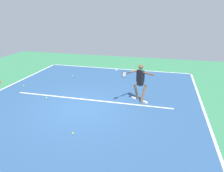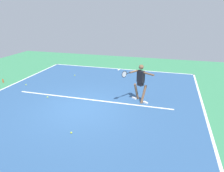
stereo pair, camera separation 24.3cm
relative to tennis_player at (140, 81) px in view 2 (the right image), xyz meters
name	(u,v)px [view 2 (the right image)]	position (x,y,z in m)	size (l,w,h in m)	color
ground_plane	(82,108)	(2.30, 1.44, -1.03)	(22.31, 22.31, 0.00)	#388456
court_surface	(82,108)	(2.30, 1.44, -1.02)	(10.40, 13.66, 0.00)	#2D5484
court_line_baseline_near	(119,69)	(2.30, -5.33, -1.02)	(10.40, 0.10, 0.01)	white
court_line_sideline_left	(208,125)	(-2.85, 1.44, -1.02)	(0.10, 13.66, 0.01)	white
court_line_service	(90,100)	(2.30, 0.48, -1.02)	(7.80, 0.10, 0.01)	white
court_line_centre_mark	(119,70)	(2.30, -5.13, -1.02)	(0.10, 0.30, 0.01)	white
tennis_player	(140,81)	(0.00, 0.00, 0.00)	(1.34, 1.11, 1.79)	brown
tennis_ball_centre_court	(75,75)	(4.72, -2.88, -0.99)	(0.07, 0.07, 0.07)	#C6E53D
tennis_ball_by_baseline	(71,133)	(1.86, 3.40, -0.99)	(0.07, 0.07, 0.07)	#CCE033
tennis_ball_far_corner	(26,85)	(6.61, -0.42, -0.99)	(0.07, 0.07, 0.07)	#C6E53D
tennis_ball_near_service_line	(47,97)	(4.42, 0.83, -0.99)	(0.07, 0.07, 0.07)	#C6E53D
water_bottle	(3,81)	(8.22, -0.46, -0.92)	(0.07, 0.07, 0.22)	#D84C1E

